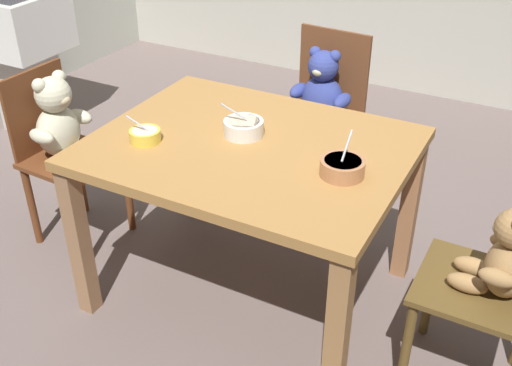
{
  "coord_description": "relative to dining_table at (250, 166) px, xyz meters",
  "views": [
    {
      "loc": [
        0.99,
        -1.82,
        1.83
      ],
      "look_at": [
        0.0,
        0.05,
        0.53
      ],
      "focal_mm": 42.84,
      "sensor_mm": 36.0,
      "label": 1
    }
  ],
  "objects": [
    {
      "name": "teddy_chair_far_center",
      "position": [
        -0.05,
        0.84,
        -0.07
      ],
      "size": [
        0.44,
        0.4,
        0.9
      ],
      "rotation": [
        0.0,
        0.0,
        -1.65
      ],
      "color": "brown",
      "rests_on": "ground_plane"
    },
    {
      "name": "porridge_bowl_white_center",
      "position": [
        -0.06,
        0.05,
        0.13
      ],
      "size": [
        0.16,
        0.16,
        0.14
      ],
      "color": "white",
      "rests_on": "dining_table"
    },
    {
      "name": "sink_basin",
      "position": [
        -2.05,
        0.77,
        -0.06
      ],
      "size": [
        0.52,
        0.48,
        0.88
      ],
      "color": "#B7B2A8",
      "rests_on": "ground_plane"
    },
    {
      "name": "dining_table",
      "position": [
        0.0,
        0.0,
        0.0
      ],
      "size": [
        1.2,
        0.94,
        0.73
      ],
      "color": "#A8753C",
      "rests_on": "ground_plane"
    },
    {
      "name": "teddy_chair_near_left",
      "position": [
        -0.97,
        -0.02,
        -0.07
      ],
      "size": [
        0.4,
        0.4,
        0.84
      ],
      "rotation": [
        0.0,
        0.0,
        -0.05
      ],
      "color": "brown",
      "rests_on": "ground_plane"
    },
    {
      "name": "teddy_chair_near_right",
      "position": [
        0.98,
        -0.06,
        -0.1
      ],
      "size": [
        0.41,
        0.39,
        0.94
      ],
      "rotation": [
        0.0,
        0.0,
        3.13
      ],
      "color": "brown",
      "rests_on": "ground_plane"
    },
    {
      "name": "ground_plane",
      "position": [
        0.0,
        0.0,
        -0.65
      ],
      "size": [
        5.2,
        5.2,
        0.04
      ],
      "color": "#6C5C58"
    },
    {
      "name": "porridge_bowl_yellow_near_left",
      "position": [
        -0.37,
        -0.17,
        0.13
      ],
      "size": [
        0.13,
        0.12,
        0.11
      ],
      "color": "yellow",
      "rests_on": "dining_table"
    },
    {
      "name": "porridge_bowl_terracotta_near_right",
      "position": [
        0.4,
        -0.05,
        0.13
      ],
      "size": [
        0.16,
        0.17,
        0.14
      ],
      "color": "#B3774D",
      "rests_on": "dining_table"
    }
  ]
}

